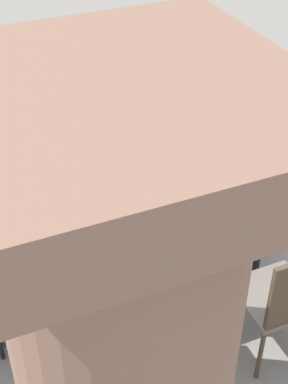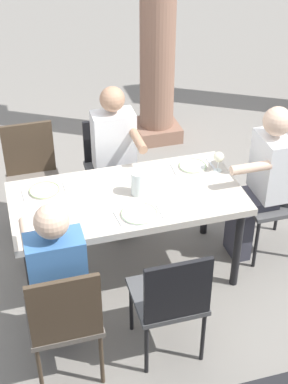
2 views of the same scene
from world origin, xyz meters
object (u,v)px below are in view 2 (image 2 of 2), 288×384
chair_west_south (64,317)px  wine_glass_2 (219,158)px  chair_head_east (283,191)px  plate_2 (193,166)px  stone_column_centre (158,16)px  water_pitcher (138,184)px  plate_0 (45,190)px  diner_woman_green (116,158)px  chair_mid_south (171,297)px  chair_mid_north (111,163)px  dining_table (127,204)px  chair_west_north (32,173)px  diner_man_white (261,180)px  plate_1 (139,214)px  diner_guest_third (57,278)px

chair_west_south → wine_glass_2: size_ratio=5.84×
chair_head_east → plate_2: bearing=161.3°
stone_column_centre → water_pitcher: bearing=-110.4°
stone_column_centre → plate_0: size_ratio=12.41×
diner_woman_green → chair_mid_south: bearing=-90.1°
chair_head_east → water_pitcher: (-1.17, 0.00, 0.28)m
chair_mid_south → chair_mid_north: bearing=90.0°
dining_table → chair_mid_south: 0.85m
chair_west_north → chair_west_south: 1.66m
chair_head_east → diner_woman_green: bearing=151.9°
chair_mid_north → dining_table: bearing=-94.8°
stone_column_centre → plate_0: 2.39m
chair_mid_south → chair_head_east: bearing=34.9°
water_pitcher → chair_mid_north: bearing=91.2°
chair_mid_north → plate_0: size_ratio=4.00×
chair_mid_north → stone_column_centre: (0.78, 1.23, 0.81)m
plate_0 → chair_west_north: bearing=93.8°
dining_table → diner_man_white: size_ratio=1.29×
diner_man_white → plate_1: (-1.03, -0.24, 0.06)m
plate_2 → stone_column_centre: bearing=81.7°
diner_woman_green → diner_guest_third: size_ratio=1.01×
chair_head_east → wine_glass_2: 0.61m
chair_head_east → stone_column_centre: stone_column_centre is taller
chair_mid_north → chair_mid_south: 1.65m
diner_woman_green → dining_table: bearing=-96.5°
chair_west_south → diner_guest_third: diner_guest_third is taller
dining_table → diner_guest_third: bearing=-133.7°
plate_2 → chair_head_east: bearing=-18.7°
chair_mid_north → diner_man_white: size_ratio=0.68×
wine_glass_2 → stone_column_centre: bearing=87.0°
chair_head_east → diner_woman_green: 1.35m
chair_head_east → diner_guest_third: 1.97m
chair_west_south → diner_man_white: size_ratio=0.73×
chair_mid_south → diner_woman_green: size_ratio=0.71×
dining_table → plate_2: plate_2 is taller
chair_mid_north → plate_1: 1.09m
diner_man_white → wine_glass_2: (-0.31, 0.13, 0.17)m
plate_0 → plate_2: size_ratio=1.04×
stone_column_centre → plate_1: (-0.82, -2.30, -0.57)m
diner_woman_green → stone_column_centre: stone_column_centre is taller
chair_west_north → stone_column_centre: bearing=40.1°
diner_man_white → stone_column_centre: bearing=95.8°
chair_mid_south → diner_guest_third: diner_guest_third is taller
chair_mid_north → diner_man_white: diner_man_white is taller
water_pitcher → plate_2: bearing=24.4°
chair_west_north → chair_mid_north: size_ratio=1.06×
chair_mid_south → diner_woman_green: diner_woman_green is taller
plate_0 → plate_2: 1.14m
chair_mid_south → diner_man_white: bearing=39.9°
diner_man_white → plate_0: diner_man_white is taller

